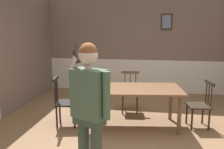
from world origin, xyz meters
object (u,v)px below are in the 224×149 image
chair_by_doorway (200,105)px  person_figure (90,104)px  chair_near_window (130,92)px  chair_at_table_head (64,102)px  dining_table (132,92)px

chair_by_doorway → person_figure: 2.61m
chair_near_window → chair_at_table_head: size_ratio=0.94×
chair_at_table_head → person_figure: size_ratio=0.56×
chair_by_doorway → person_figure: (-1.69, -1.91, 0.56)m
chair_near_window → person_figure: 2.66m
chair_at_table_head → person_figure: bearing=18.8°
dining_table → person_figure: 1.81m
chair_by_doorway → chair_at_table_head: size_ratio=0.94×
chair_near_window → chair_at_table_head: chair_at_table_head is taller
dining_table → chair_at_table_head: bearing=-172.5°
chair_by_doorway → chair_at_table_head: 2.64m
dining_table → chair_by_doorway: size_ratio=2.15×
chair_near_window → chair_by_doorway: bearing=149.6°
chair_at_table_head → person_figure: person_figure is taller
person_figure → chair_at_table_head: bearing=-35.7°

